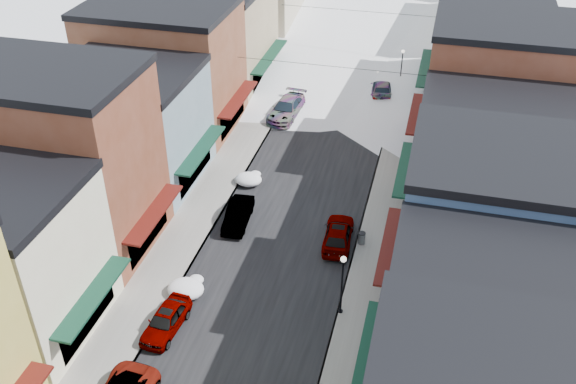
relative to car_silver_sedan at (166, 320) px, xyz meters
The scene contains 27 objects.
road 46.13m from the car_silver_sedan, 84.65° to the left, with size 10.00×160.00×0.01m, color black.
sidewalk_left 45.99m from the car_silver_sedan, 92.87° to the left, with size 3.20×160.00×0.15m, color gray.
sidewalk_right 47.20m from the car_silver_sedan, 76.65° to the left, with size 3.20×160.00×0.15m, color gray.
curb_left 45.93m from the car_silver_sedan, 90.94° to the left, with size 0.10×160.00×0.15m, color slate.
curb_right 46.87m from the car_silver_sedan, 78.49° to the left, with size 0.10×160.00×0.15m, color slate.
bldg_l_brick_near 12.66m from the car_silver_sedan, 145.63° to the left, with size 12.30×8.20×12.50m.
bldg_l_grayblue 17.78m from the car_silver_sedan, 120.78° to the left, with size 11.30×9.20×9.00m.
bldg_l_brick_far 26.33m from the car_silver_sedan, 112.47° to the left, with size 13.30×9.20×11.00m.
bldg_l_tan 35.33m from the car_silver_sedan, 104.69° to the left, with size 11.30×11.20×10.00m.
bldg_r_green 18.07m from the car_silver_sedan, ahead, with size 11.30×9.20×9.50m.
bldg_r_blue 19.35m from the car_silver_sedan, 21.59° to the left, with size 11.30×9.20×10.50m.
bldg_r_cream 24.32m from the car_silver_sedan, 41.51° to the left, with size 12.30×9.20×9.00m.
bldg_r_brick_far 31.44m from the car_silver_sedan, 53.43° to the left, with size 13.30×9.20×11.50m.
bldg_r_tan 39.27m from the car_silver_sedan, 63.40° to the left, with size 11.30×11.20×9.50m.
overhead_cables 34.14m from the car_silver_sedan, 82.67° to the left, with size 16.40×15.04×0.04m.
car_silver_sedan is the anchor object (origin of this frame).
car_dark_hatch 10.92m from the car_silver_sedan, 85.80° to the left, with size 1.51×4.34×1.43m, color black.
car_silver_wagon 27.84m from the car_silver_sedan, 90.00° to the left, with size 2.35×5.78×1.68m, color gray.
car_gray_suv 13.15m from the car_silver_sedan, 51.95° to the left, with size 1.88×4.67×1.59m, color gray.
car_black_sedan 35.30m from the car_silver_sedan, 76.99° to the left, with size 2.19×5.39×1.57m, color black.
car_lane_silver 41.21m from the car_silver_sedan, 85.59° to the left, with size 1.70×4.22×1.44m, color #9A9CA1.
car_lane_white 61.66m from the car_silver_sedan, 85.28° to the left, with size 2.53×5.49×1.53m, color silver.
trash_can 14.33m from the car_silver_sedan, 47.45° to the left, with size 0.51×0.51×0.87m.
streetlamp_near 10.42m from the car_silver_sedan, 21.44° to the left, with size 0.35×0.35×4.20m.
streetlamp_far 37.72m from the car_silver_sedan, 75.39° to the left, with size 0.34×0.34×4.05m.
snow_pile_mid 3.09m from the car_silver_sedan, 89.67° to the left, with size 2.27×2.60×0.96m.
snow_pile_far 16.04m from the car_silver_sedan, 89.94° to the left, with size 2.09×2.48×0.88m.
Camera 1 is at (9.05, -9.86, 27.23)m, focal length 40.00 mm.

